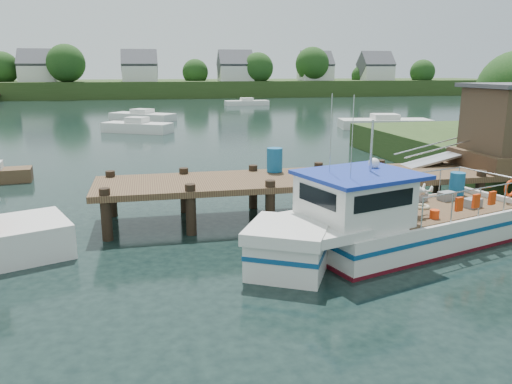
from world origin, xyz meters
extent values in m
plane|color=black|center=(0.00, 0.00, 0.00)|extent=(160.00, 160.00, 0.00)
cylinder|color=#332114|center=(14.00, 6.00, 1.52)|extent=(0.50, 0.50, 3.05)
cube|color=#2C431B|center=(0.00, 84.00, 1.40)|extent=(140.00, 24.00, 3.00)
cylinder|color=#332114|center=(-28.00, 79.00, 2.10)|extent=(0.60, 0.60, 4.20)
sphere|color=#204417|center=(-28.00, 79.00, 5.21)|extent=(5.54, 5.54, 5.54)
cylinder|color=#332114|center=(-17.00, 75.00, 2.40)|extent=(0.60, 0.60, 4.80)
sphere|color=#204417|center=(-17.00, 75.00, 5.95)|extent=(6.34, 6.34, 6.34)
cylinder|color=#332114|center=(-6.00, 77.00, 1.50)|extent=(0.60, 0.60, 3.00)
sphere|color=#204417|center=(-6.00, 77.00, 3.72)|extent=(3.96, 3.96, 3.96)
cylinder|color=#332114|center=(5.00, 79.00, 1.80)|extent=(0.60, 0.60, 3.60)
sphere|color=#204417|center=(5.00, 79.00, 4.46)|extent=(4.75, 4.75, 4.75)
cylinder|color=#332114|center=(16.00, 75.00, 2.10)|extent=(0.60, 0.60, 4.20)
sphere|color=#204417|center=(16.00, 75.00, 5.21)|extent=(5.54, 5.54, 5.54)
cylinder|color=#332114|center=(27.00, 77.00, 2.40)|extent=(0.60, 0.60, 4.80)
sphere|color=#204417|center=(27.00, 77.00, 5.95)|extent=(6.34, 6.34, 6.34)
cylinder|color=#332114|center=(38.00, 79.00, 1.50)|extent=(0.60, 0.60, 3.00)
sphere|color=#204417|center=(38.00, 79.00, 3.72)|extent=(3.96, 3.96, 3.96)
cylinder|color=#332114|center=(49.00, 75.00, 1.80)|extent=(0.60, 0.60, 3.60)
sphere|color=#204417|center=(49.00, 75.00, 4.46)|extent=(4.75, 4.75, 4.75)
cube|color=silver|center=(-22.00, 78.00, 4.00)|extent=(6.00, 5.00, 3.00)
cube|color=#47474C|center=(-22.00, 78.00, 5.90)|extent=(6.20, 5.09, 5.09)
cube|color=silver|center=(-5.00, 77.00, 4.00)|extent=(6.00, 5.00, 3.00)
cube|color=#47474C|center=(-5.00, 77.00, 5.90)|extent=(6.20, 5.09, 5.09)
cube|color=silver|center=(12.00, 76.00, 4.00)|extent=(6.00, 5.00, 3.00)
cube|color=#47474C|center=(12.00, 76.00, 5.90)|extent=(6.20, 5.09, 5.09)
cube|color=silver|center=(28.00, 78.00, 4.00)|extent=(6.00, 5.00, 3.00)
cube|color=#47474C|center=(28.00, 78.00, 5.90)|extent=(6.20, 5.09, 5.09)
cube|color=silver|center=(40.00, 77.00, 4.00)|extent=(6.00, 5.00, 3.00)
cube|color=#47474C|center=(40.00, 77.00, 5.90)|extent=(6.20, 5.09, 5.09)
cube|color=#503B26|center=(2.00, 0.00, 1.30)|extent=(16.00, 3.00, 0.20)
cylinder|color=black|center=(-5.50, -1.30, 0.65)|extent=(0.32, 0.32, 1.90)
cylinder|color=black|center=(-5.50, 1.30, 0.65)|extent=(0.32, 0.32, 1.90)
cylinder|color=black|center=(-3.00, -1.30, 0.65)|extent=(0.32, 0.32, 1.90)
cylinder|color=black|center=(-3.00, 1.30, 0.65)|extent=(0.32, 0.32, 1.90)
cylinder|color=black|center=(-0.50, -1.30, 0.65)|extent=(0.32, 0.32, 1.90)
cylinder|color=black|center=(-0.50, 1.30, 0.65)|extent=(0.32, 0.32, 1.90)
cylinder|color=black|center=(2.00, -1.30, 0.65)|extent=(0.32, 0.32, 1.90)
cylinder|color=black|center=(2.00, 1.30, 0.65)|extent=(0.32, 0.32, 1.90)
cylinder|color=black|center=(4.50, -1.30, 0.65)|extent=(0.32, 0.32, 1.90)
cylinder|color=black|center=(4.50, 1.30, 0.65)|extent=(0.32, 0.32, 1.90)
cylinder|color=black|center=(7.00, -1.30, 0.65)|extent=(0.32, 0.32, 1.90)
cylinder|color=black|center=(7.00, 1.30, 0.65)|extent=(0.32, 0.32, 1.90)
cylinder|color=black|center=(9.50, 1.30, 0.65)|extent=(0.32, 0.32, 1.90)
cube|color=#503B26|center=(9.00, 0.00, 1.70)|extent=(3.20, 3.00, 0.60)
cube|color=#463527|center=(9.00, 0.00, 3.10)|extent=(2.60, 2.60, 2.40)
cube|color=#A5A8AD|center=(6.70, 0.90, 1.65)|extent=(3.34, 0.90, 0.79)
cylinder|color=silver|center=(6.70, 0.50, 2.15)|extent=(3.34, 0.05, 0.76)
cylinder|color=silver|center=(6.70, 1.30, 2.15)|extent=(3.34, 0.05, 0.76)
cube|color=slate|center=(1.00, -1.00, 1.56)|extent=(0.60, 0.40, 0.30)
cube|color=slate|center=(2.00, -0.80, 1.56)|extent=(0.60, 0.40, 0.30)
cylinder|color=#EB3C0D|center=(3.00, -1.10, 1.55)|extent=(0.30, 0.30, 0.28)
cylinder|color=#135383|center=(0.20, 0.90, 1.84)|extent=(0.56, 0.56, 0.85)
cube|color=silver|center=(3.17, -3.58, 0.49)|extent=(6.86, 4.29, 0.98)
cube|color=silver|center=(-0.91, -4.81, 0.49)|extent=(2.45, 2.45, 0.98)
cube|color=silver|center=(-0.91, -4.81, 1.11)|extent=(2.66, 2.71, 0.30)
cube|color=silver|center=(-0.09, -4.56, 1.08)|extent=(2.33, 2.82, 0.26)
cube|color=navy|center=(3.17, -3.58, 0.61)|extent=(6.95, 4.35, 0.12)
cube|color=navy|center=(-0.91, -4.81, 0.61)|extent=(2.49, 2.49, 0.12)
cube|color=#520B16|center=(3.17, -3.58, 0.04)|extent=(6.94, 4.33, 0.12)
cube|color=#503B26|center=(4.15, -3.29, 0.99)|extent=(5.07, 3.53, 0.03)
cube|color=silver|center=(6.35, -2.62, 0.58)|extent=(0.90, 2.50, 1.15)
cube|color=silver|center=(1.05, -4.22, 1.62)|extent=(2.92, 2.81, 1.28)
cube|color=black|center=(1.37, -5.29, 1.87)|extent=(1.81, 0.57, 0.43)
cube|color=black|center=(0.73, -3.15, 1.87)|extent=(1.81, 0.57, 0.43)
cube|color=black|center=(-0.10, -4.57, 1.87)|extent=(0.47, 1.48, 0.43)
cube|color=#182F99|center=(1.21, -4.17, 2.30)|extent=(3.49, 3.20, 0.10)
cylinder|color=silver|center=(1.54, -4.07, 3.03)|extent=(0.08, 0.08, 1.36)
cylinder|color=silver|center=(0.68, -4.78, 3.37)|extent=(0.03, 0.03, 2.05)
cylinder|color=silver|center=(0.44, -3.96, 3.37)|extent=(0.03, 0.03, 2.05)
sphere|color=silver|center=(1.85, -3.62, 2.47)|extent=(0.38, 0.38, 0.31)
cylinder|color=silver|center=(4.61, -4.38, 1.79)|extent=(4.09, 1.26, 0.04)
cylinder|color=silver|center=(3.94, -2.12, 1.79)|extent=(4.09, 1.26, 0.04)
cylinder|color=silver|center=(6.34, -2.63, 1.79)|extent=(0.71, 2.25, 0.04)
cylinder|color=silver|center=(2.61, -4.98, 1.38)|extent=(0.05, 0.05, 0.81)
cylinder|color=silver|center=(1.94, -2.73, 1.38)|extent=(0.05, 0.05, 0.81)
cylinder|color=silver|center=(3.67, -4.66, 1.38)|extent=(0.05, 0.05, 0.81)
cylinder|color=silver|center=(3.00, -2.41, 1.38)|extent=(0.05, 0.05, 0.81)
cylinder|color=silver|center=(4.73, -4.34, 1.38)|extent=(0.05, 0.05, 0.81)
cylinder|color=silver|center=(4.06, -2.09, 1.38)|extent=(0.05, 0.05, 0.81)
cylinder|color=silver|center=(5.80, -4.02, 1.38)|extent=(0.05, 0.05, 0.81)
cylinder|color=silver|center=(5.12, -1.77, 1.38)|extent=(0.05, 0.05, 0.81)
cylinder|color=silver|center=(5.98, -1.51, 1.38)|extent=(0.05, 0.05, 0.81)
cube|color=slate|center=(5.11, -3.53, 1.13)|extent=(0.59, 0.47, 0.27)
cube|color=slate|center=(4.84, -2.63, 1.13)|extent=(0.59, 0.47, 0.27)
cube|color=slate|center=(3.93, -2.55, 1.13)|extent=(0.54, 0.45, 0.27)
cylinder|color=#135383|center=(5.56, -2.06, 1.36)|extent=(0.59, 0.59, 0.75)
cylinder|color=#EB3C0D|center=(3.39, -4.32, 1.12)|extent=(0.32, 0.32, 0.26)
torus|color=#BFB28C|center=(3.61, -3.27, 1.04)|extent=(0.59, 0.59, 0.10)
torus|color=#EB3C0D|center=(6.57, -3.27, 1.45)|extent=(0.53, 0.23, 0.53)
cube|color=#EB3C0D|center=(3.92, -4.60, 1.45)|extent=(0.25, 0.15, 0.38)
cube|color=#EB3C0D|center=(4.58, -4.41, 1.45)|extent=(0.25, 0.15, 0.38)
cube|color=#EB3C0D|center=(5.23, -4.21, 1.45)|extent=(0.25, 0.15, 0.38)
imported|color=silver|center=(2.76, -3.97, 1.73)|extent=(0.50, 0.63, 1.50)
cube|color=silver|center=(9.79, 54.32, 0.33)|extent=(6.17, 2.16, 0.66)
cube|color=silver|center=(9.79, 54.32, 0.83)|extent=(1.74, 1.50, 0.43)
cube|color=silver|center=(-4.98, 25.38, 0.39)|extent=(5.84, 4.45, 0.79)
cube|color=silver|center=(-4.98, 25.38, 0.99)|extent=(2.04, 1.95, 0.51)
cube|color=silver|center=(15.97, 23.96, 0.39)|extent=(8.06, 3.92, 0.77)
cube|color=silver|center=(15.97, 23.96, 0.97)|extent=(2.45, 2.20, 0.50)
cube|color=silver|center=(-4.61, 35.39, 0.36)|extent=(6.69, 5.81, 0.72)
cube|color=silver|center=(-4.61, 35.39, 0.90)|extent=(2.45, 2.40, 0.46)
camera|label=1|loc=(-4.17, -16.08, 4.98)|focal=35.00mm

